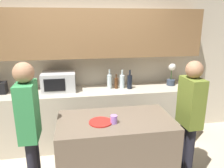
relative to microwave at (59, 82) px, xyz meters
The scene contains 13 objects.
back_wall 0.69m from the microwave, 24.77° to the left, with size 6.40×0.40×2.70m.
back_counter 0.78m from the microwave, ahead, with size 3.60×0.62×0.94m.
kitchen_island 1.52m from the microwave, 59.44° to the right, with size 1.32×0.73×0.93m.
microwave is the anchor object (origin of this frame).
potted_plant 1.90m from the microwave, ahead, with size 0.14×0.14×0.39m.
bottle_0 0.82m from the microwave, ahead, with size 0.08×0.08×0.32m.
bottle_1 0.93m from the microwave, ahead, with size 0.06×0.06×0.25m.
bottle_2 1.03m from the microwave, ahead, with size 0.09×0.09×0.31m.
bottle_3 1.15m from the microwave, ahead, with size 0.08×0.08×0.31m.
plate_on_island 1.37m from the microwave, 67.22° to the right, with size 0.26×0.26×0.01m.
cup_0 1.45m from the microwave, 62.53° to the right, with size 0.08×0.08×0.09m.
person_left 2.01m from the microwave, 34.82° to the right, with size 0.21×0.35×1.57m.
person_center 1.23m from the microwave, 101.16° to the right, with size 0.21×0.34×1.62m.
Camera 1 is at (-0.18, -2.00, 2.01)m, focal length 35.00 mm.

